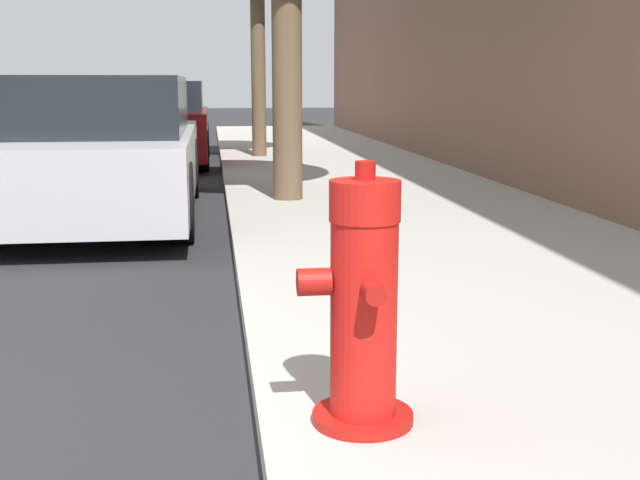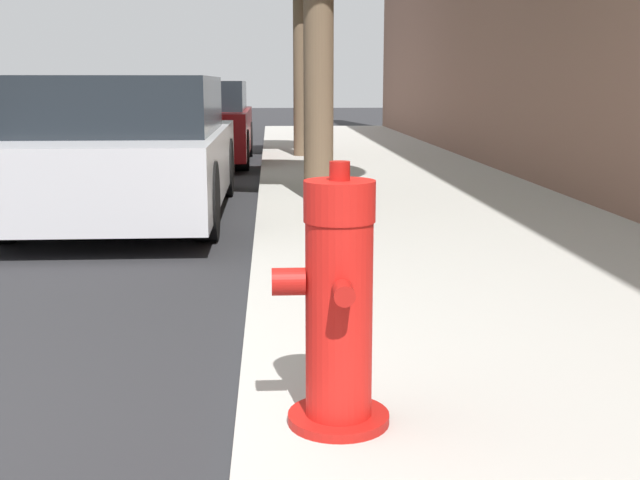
% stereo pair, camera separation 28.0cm
% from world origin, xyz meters
% --- Properties ---
extents(fire_hydrant, '(0.41, 0.43, 0.93)m').
position_xyz_m(fire_hydrant, '(2.03, 0.05, 0.53)').
color(fire_hydrant, '#A91511').
rests_on(fire_hydrant, sidewalk_slab).
extents(parked_car_near, '(1.88, 4.37, 1.36)m').
position_xyz_m(parked_car_near, '(0.43, 5.33, 0.66)').
color(parked_car_near, '#B7B7BC').
rests_on(parked_car_near, ground_plane).
extents(parked_car_mid, '(1.70, 3.83, 1.33)m').
position_xyz_m(parked_car_mid, '(0.64, 10.62, 0.64)').
color(parked_car_mid, maroon).
rests_on(parked_car_mid, ground_plane).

